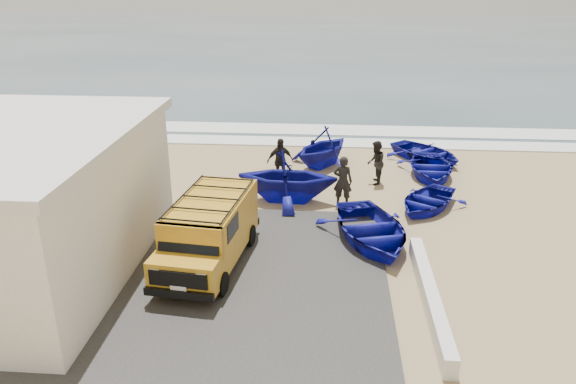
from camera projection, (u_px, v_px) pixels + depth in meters
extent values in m
plane|color=tan|center=(259.00, 248.00, 18.23)|extent=(160.00, 160.00, 0.00)
cube|color=#3B3936|center=(183.00, 276.00, 16.51)|extent=(12.00, 10.00, 0.05)
cube|color=#385166|center=(315.00, 41.00, 70.11)|extent=(180.00, 88.00, 0.01)
cube|color=white|center=(287.00, 142.00, 29.34)|extent=(180.00, 1.60, 0.06)
cube|color=white|center=(291.00, 129.00, 31.66)|extent=(180.00, 2.20, 0.04)
cube|color=black|center=(139.00, 175.00, 17.06)|extent=(0.08, 0.70, 0.90)
cube|color=silver|center=(430.00, 297.00, 14.99)|extent=(0.35, 6.00, 0.55)
cube|color=gold|center=(212.00, 224.00, 17.12)|extent=(2.33, 4.08, 1.64)
cube|color=gold|center=(185.00, 274.00, 15.08)|extent=(1.98, 1.11, 0.90)
cube|color=black|center=(189.00, 240.00, 15.21)|extent=(1.77, 0.54, 0.72)
cube|color=black|center=(178.00, 279.00, 14.62)|extent=(1.61, 0.27, 0.45)
cube|color=black|center=(179.00, 294.00, 14.75)|extent=(1.93, 0.36, 0.22)
cube|color=black|center=(210.00, 198.00, 16.74)|extent=(2.20, 3.77, 0.06)
cylinder|color=black|center=(161.00, 278.00, 15.77)|extent=(0.30, 0.72, 0.70)
cylinder|color=black|center=(198.00, 231.00, 18.58)|extent=(0.30, 0.72, 0.70)
cylinder|color=black|center=(222.00, 284.00, 15.45)|extent=(0.30, 0.72, 0.70)
cylinder|color=black|center=(250.00, 235.00, 18.27)|extent=(0.30, 0.72, 0.70)
imported|color=#131698|center=(371.00, 229.00, 18.46)|extent=(4.14, 5.03, 0.91)
imported|color=#131698|center=(427.00, 200.00, 21.05)|extent=(3.77, 4.07, 0.69)
imported|color=#131698|center=(288.00, 176.00, 21.55)|extent=(3.99, 3.49, 2.02)
imported|color=#131698|center=(430.00, 168.00, 24.37)|extent=(2.88, 3.93, 0.79)
imported|color=#131698|center=(322.00, 147.00, 25.45)|extent=(4.45, 4.57, 1.84)
imported|color=#131698|center=(426.00, 153.00, 26.40)|extent=(4.48, 4.60, 0.78)
imported|color=black|center=(343.00, 181.00, 21.12)|extent=(0.79, 0.59, 1.98)
imported|color=black|center=(376.00, 163.00, 23.33)|extent=(0.80, 0.97, 1.85)
imported|color=black|center=(280.00, 161.00, 23.42)|extent=(1.23, 0.90, 1.94)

